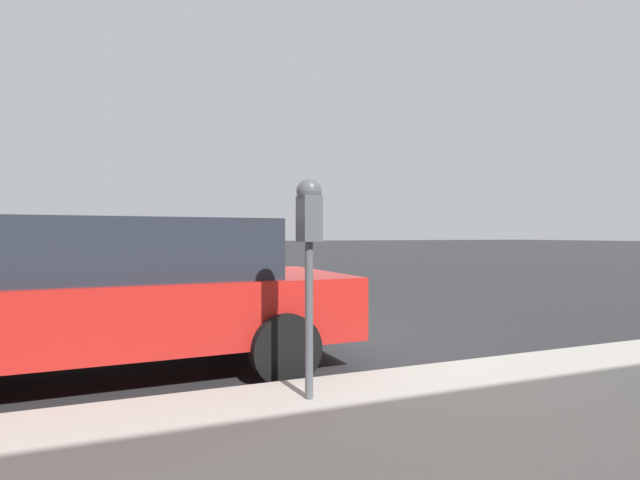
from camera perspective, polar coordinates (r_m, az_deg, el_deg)
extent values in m
plane|color=#2B2B2D|center=(6.53, -6.35, -11.26)|extent=(220.00, 220.00, 0.00)
cylinder|color=#4C5156|center=(3.74, -1.26, -9.14)|extent=(0.06, 0.06, 1.16)
cube|color=#4C5156|center=(3.69, -1.26, 2.45)|extent=(0.20, 0.14, 0.34)
sphere|color=#4C5156|center=(3.70, -1.26, 5.60)|extent=(0.19, 0.19, 0.19)
cube|color=gold|center=(3.79, -1.83, 1.76)|extent=(0.01, 0.11, 0.12)
cube|color=black|center=(3.79, -1.83, 3.56)|extent=(0.01, 0.10, 0.08)
cube|color=#B21E19|center=(5.22, -22.42, -7.33)|extent=(2.05, 4.53, 0.61)
cube|color=#232833|center=(5.18, -20.46, -0.89)|extent=(1.77, 2.55, 0.57)
cylinder|color=black|center=(4.58, -4.03, -12.28)|extent=(0.24, 0.65, 0.64)
cylinder|color=black|center=(6.41, -9.93, -8.58)|extent=(0.24, 0.65, 0.64)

